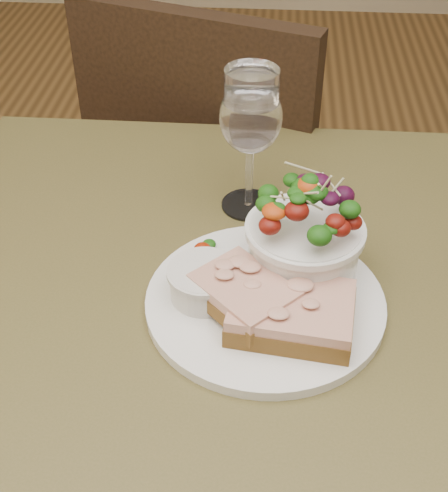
# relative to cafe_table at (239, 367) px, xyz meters

# --- Properties ---
(cafe_table) EXTENTS (0.80, 0.80, 0.75)m
(cafe_table) POSITION_rel_cafe_table_xyz_m (0.00, 0.00, 0.00)
(cafe_table) COLOR #46421E
(cafe_table) RESTS_ON ground
(chair_far) EXTENTS (0.53, 0.53, 0.90)m
(chair_far) POSITION_rel_cafe_table_xyz_m (-0.05, 0.63, -0.36)
(chair_far) COLOR black
(chair_far) RESTS_ON ground
(dinner_plate) EXTENTS (0.26, 0.26, 0.01)m
(dinner_plate) POSITION_rel_cafe_table_xyz_m (0.03, 0.00, 0.11)
(dinner_plate) COLOR white
(dinner_plate) RESTS_ON cafe_table
(sandwich_front) EXTENTS (0.14, 0.11, 0.03)m
(sandwich_front) POSITION_rel_cafe_table_xyz_m (0.05, -0.04, 0.13)
(sandwich_front) COLOR #442B12
(sandwich_front) RESTS_ON dinner_plate
(sandwich_back) EXTENTS (0.13, 0.12, 0.03)m
(sandwich_back) POSITION_rel_cafe_table_xyz_m (0.00, -0.02, 0.14)
(sandwich_back) COLOR #442B12
(sandwich_back) RESTS_ON dinner_plate
(ramekin) EXTENTS (0.07, 0.07, 0.04)m
(ramekin) POSITION_rel_cafe_table_xyz_m (-0.04, 0.00, 0.13)
(ramekin) COLOR silver
(ramekin) RESTS_ON dinner_plate
(salad_bowl) EXTENTS (0.12, 0.12, 0.13)m
(salad_bowl) POSITION_rel_cafe_table_xyz_m (0.07, 0.05, 0.17)
(salad_bowl) COLOR white
(salad_bowl) RESTS_ON dinner_plate
(garnish) EXTENTS (0.05, 0.04, 0.02)m
(garnish) POSITION_rel_cafe_table_xyz_m (-0.04, 0.07, 0.12)
(garnish) COLOR #0F3409
(garnish) RESTS_ON dinner_plate
(wine_glass) EXTENTS (0.08, 0.08, 0.18)m
(wine_glass) POSITION_rel_cafe_table_xyz_m (-0.00, 0.19, 0.22)
(wine_glass) COLOR white
(wine_glass) RESTS_ON cafe_table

